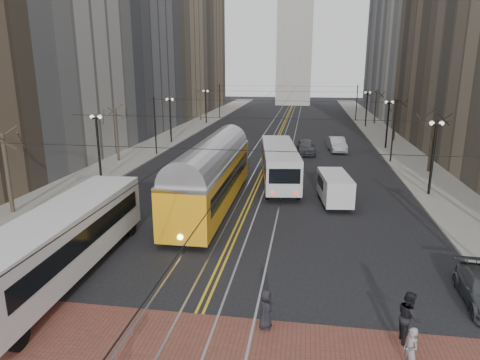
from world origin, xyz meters
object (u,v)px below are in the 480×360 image
(sedan_silver, at_px, (337,144))
(streetcar, at_px, (212,181))
(sedan_grey, at_px, (306,147))
(pedestrian_a, at_px, (266,309))
(transit_bus, at_px, (62,244))
(pedestrian_c, at_px, (409,317))
(cargo_van, at_px, (334,189))
(rear_bus, at_px, (279,165))
(pedestrian_b, at_px, (411,351))

(sedan_silver, bearing_deg, streetcar, -119.72)
(sedan_grey, relative_size, pedestrian_a, 3.14)
(transit_bus, distance_m, pedestrian_c, 15.45)
(cargo_van, relative_size, sedan_grey, 1.00)
(rear_bus, xyz_separation_m, sedan_silver, (5.87, 15.41, -0.77))
(pedestrian_a, bearing_deg, transit_bus, 87.27)
(rear_bus, relative_size, pedestrian_b, 7.51)
(rear_bus, xyz_separation_m, sedan_grey, (2.20, 13.26, -0.75))
(cargo_van, height_order, pedestrian_c, cargo_van)
(pedestrian_a, distance_m, pedestrian_c, 5.23)
(pedestrian_a, bearing_deg, cargo_van, 0.42)
(transit_bus, height_order, sedan_grey, transit_bus)
(sedan_grey, xyz_separation_m, pedestrian_b, (3.72, -36.63, -0.02))
(sedan_silver, xyz_separation_m, pedestrian_b, (0.05, -38.78, -0.00))
(streetcar, height_order, sedan_silver, streetcar)
(pedestrian_c, bearing_deg, sedan_grey, 3.92)
(cargo_van, distance_m, pedestrian_c, 16.40)
(streetcar, xyz_separation_m, rear_bus, (4.30, 7.35, -0.29))
(transit_bus, bearing_deg, sedan_grey, 69.09)
(pedestrian_b, bearing_deg, rear_bus, 173.01)
(transit_bus, height_order, pedestrian_a, transit_bus)
(transit_bus, bearing_deg, pedestrian_b, -18.42)
(rear_bus, bearing_deg, cargo_van, -57.48)
(rear_bus, xyz_separation_m, pedestrian_a, (0.99, -21.59, -0.80))
(pedestrian_a, bearing_deg, pedestrian_b, -97.46)
(streetcar, distance_m, pedestrian_c, 17.72)
(sedan_silver, height_order, pedestrian_b, sedan_silver)
(transit_bus, bearing_deg, streetcar, 66.18)
(pedestrian_c, bearing_deg, cargo_van, 3.56)
(streetcar, bearing_deg, rear_bus, 59.52)
(cargo_van, bearing_deg, rear_bus, 123.11)
(transit_bus, distance_m, pedestrian_a, 10.37)
(sedan_grey, relative_size, pedestrian_b, 3.05)
(sedan_grey, height_order, sedan_silver, sedan_grey)
(transit_bus, xyz_separation_m, sedan_silver, (14.86, 34.31, -0.83))
(streetcar, relative_size, pedestrian_a, 10.12)
(sedan_grey, height_order, pedestrian_a, sedan_grey)
(sedan_grey, xyz_separation_m, pedestrian_c, (4.01, -34.85, 0.15))
(cargo_van, distance_m, pedestrian_b, 18.15)
(cargo_van, distance_m, pedestrian_a, 16.67)
(transit_bus, distance_m, sedan_grey, 34.06)
(pedestrian_a, bearing_deg, sedan_grey, 10.38)
(rear_bus, height_order, cargo_van, rear_bus)
(transit_bus, height_order, pedestrian_c, transit_bus)
(transit_bus, relative_size, sedan_grey, 2.66)
(sedan_grey, bearing_deg, transit_bus, -113.90)
(rear_bus, distance_m, pedestrian_c, 22.48)
(transit_bus, bearing_deg, sedan_silver, 64.86)
(rear_bus, height_order, pedestrian_b, rear_bus)
(pedestrian_b, bearing_deg, pedestrian_a, -131.03)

